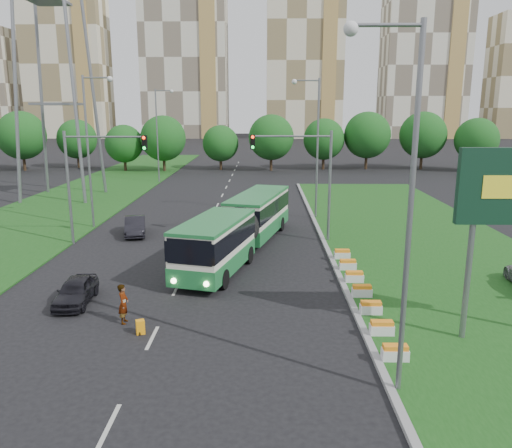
{
  "coord_description": "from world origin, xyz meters",
  "views": [
    {
      "loc": [
        1.71,
        -25.39,
        9.41
      ],
      "look_at": [
        1.22,
        4.27,
        2.6
      ],
      "focal_mm": 35.0,
      "sensor_mm": 36.0,
      "label": 1
    }
  ],
  "objects_px": {
    "traffic_mast_left": "(90,170)",
    "shopping_trolley": "(140,327)",
    "pedestrian": "(123,304)",
    "articulated_bus": "(238,226)",
    "car_left_far": "(135,226)",
    "car_left_near": "(76,291)",
    "traffic_mast_median": "(307,168)"
  },
  "relations": [
    {
      "from": "car_left_near",
      "to": "car_left_far",
      "type": "distance_m",
      "value": 13.93
    },
    {
      "from": "traffic_mast_left",
      "to": "pedestrian",
      "type": "distance_m",
      "value": 15.34
    },
    {
      "from": "car_left_near",
      "to": "shopping_trolley",
      "type": "xyz_separation_m",
      "value": [
        4.03,
        -3.43,
        -0.34
      ]
    },
    {
      "from": "traffic_mast_left",
      "to": "shopping_trolley",
      "type": "height_order",
      "value": "traffic_mast_left"
    },
    {
      "from": "traffic_mast_median",
      "to": "articulated_bus",
      "type": "bearing_deg",
      "value": -149.84
    },
    {
      "from": "traffic_mast_left",
      "to": "car_left_near",
      "type": "bearing_deg",
      "value": -76.13
    },
    {
      "from": "traffic_mast_left",
      "to": "pedestrian",
      "type": "relative_size",
      "value": 4.37
    },
    {
      "from": "traffic_mast_median",
      "to": "articulated_bus",
      "type": "distance_m",
      "value": 6.62
    },
    {
      "from": "shopping_trolley",
      "to": "car_left_far",
      "type": "bearing_deg",
      "value": 84.14
    },
    {
      "from": "traffic_mast_median",
      "to": "articulated_bus",
      "type": "relative_size",
      "value": 0.46
    },
    {
      "from": "articulated_bus",
      "to": "car_left_near",
      "type": "xyz_separation_m",
      "value": [
        -7.59,
        -9.39,
        -1.12
      ]
    },
    {
      "from": "car_left_far",
      "to": "traffic_mast_left",
      "type": "bearing_deg",
      "value": -141.73
    },
    {
      "from": "traffic_mast_median",
      "to": "traffic_mast_left",
      "type": "distance_m",
      "value": 15.19
    },
    {
      "from": "shopping_trolley",
      "to": "pedestrian",
      "type": "bearing_deg",
      "value": 111.28
    },
    {
      "from": "traffic_mast_median",
      "to": "car_left_near",
      "type": "bearing_deg",
      "value": -135.49
    },
    {
      "from": "traffic_mast_left",
      "to": "car_left_far",
      "type": "xyz_separation_m",
      "value": [
        2.18,
        2.74,
        -4.65
      ]
    },
    {
      "from": "pedestrian",
      "to": "shopping_trolley",
      "type": "relative_size",
      "value": 2.97
    },
    {
      "from": "articulated_bus",
      "to": "pedestrian",
      "type": "distance_m",
      "value": 12.59
    },
    {
      "from": "articulated_bus",
      "to": "shopping_trolley",
      "type": "distance_m",
      "value": 13.38
    },
    {
      "from": "car_left_far",
      "to": "shopping_trolley",
      "type": "relative_size",
      "value": 6.91
    },
    {
      "from": "traffic_mast_median",
      "to": "car_left_far",
      "type": "relative_size",
      "value": 1.88
    },
    {
      "from": "traffic_mast_left",
      "to": "articulated_bus",
      "type": "relative_size",
      "value": 0.46
    },
    {
      "from": "articulated_bus",
      "to": "pedestrian",
      "type": "height_order",
      "value": "articulated_bus"
    },
    {
      "from": "car_left_far",
      "to": "shopping_trolley",
      "type": "bearing_deg",
      "value": -88.31
    },
    {
      "from": "articulated_bus",
      "to": "traffic_mast_left",
      "type": "bearing_deg",
      "value": -175.03
    },
    {
      "from": "traffic_mast_median",
      "to": "car_left_far",
      "type": "xyz_separation_m",
      "value": [
        -12.98,
        1.74,
        -4.65
      ]
    },
    {
      "from": "traffic_mast_left",
      "to": "car_left_far",
      "type": "height_order",
      "value": "traffic_mast_left"
    },
    {
      "from": "articulated_bus",
      "to": "car_left_near",
      "type": "relative_size",
      "value": 4.59
    },
    {
      "from": "car_left_far",
      "to": "pedestrian",
      "type": "height_order",
      "value": "pedestrian"
    },
    {
      "from": "articulated_bus",
      "to": "car_left_far",
      "type": "bearing_deg",
      "value": 165.79
    },
    {
      "from": "traffic_mast_left",
      "to": "car_left_near",
      "type": "height_order",
      "value": "traffic_mast_left"
    },
    {
      "from": "car_left_near",
      "to": "pedestrian",
      "type": "relative_size",
      "value": 2.08
    }
  ]
}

